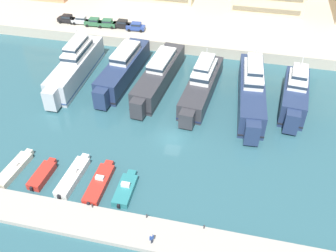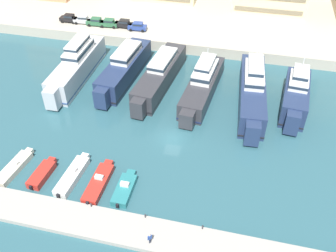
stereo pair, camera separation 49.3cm
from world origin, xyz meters
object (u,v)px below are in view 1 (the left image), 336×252
Objects in this scene: motorboat_cream_far_left at (15,169)px; car_black_far_left at (67,18)px; yacht_navy_left at (123,69)px; car_green_center_left at (107,23)px; yacht_charcoal_mid_left at (159,75)px; yacht_charcoal_center_left at (202,84)px; car_silver_left at (81,20)px; car_green_mid_left at (94,22)px; pedestrian_near_edge at (152,238)px; yacht_navy_center_right at (295,95)px; motorboat_red_center_left at (100,183)px; car_blue_center_right at (136,26)px; yacht_silver_far_left at (76,66)px; yacht_navy_center at (252,90)px; motorboat_teal_center at (126,189)px; car_black_center at (122,24)px; motorboat_red_left at (43,175)px; motorboat_white_mid_left at (73,176)px.

motorboat_cream_far_left is 44.90m from car_black_far_left.
yacht_navy_left is 18.94m from car_green_center_left.
yacht_charcoal_mid_left is 8.26m from yacht_charcoal_center_left.
car_green_mid_left is at bearing -6.61° from car_silver_left.
pedestrian_near_edge is at bearing -59.42° from car_silver_left.
yacht_charcoal_center_left is at bearing 178.30° from yacht_navy_center_right.
car_black_far_left is at bearing 104.64° from motorboat_cream_far_left.
car_blue_center_right is at bearing 99.90° from motorboat_red_center_left.
car_silver_left is at bearing 173.39° from car_green_mid_left.
car_green_center_left is at bearing 143.17° from yacht_charcoal_center_left.
yacht_navy_left is at bearing 10.29° from yacht_silver_far_left.
yacht_charcoal_center_left reaches higher than car_blue_center_right.
car_green_center_left reaches higher than pedestrian_near_edge.
yacht_charcoal_mid_left is 26.10m from motorboat_red_center_left.
yacht_navy_center is at bearing -29.95° from car_green_center_left.
car_green_mid_left is at bearing 179.21° from car_blue_center_right.
yacht_silver_far_left reaches higher than car_black_far_left.
car_green_mid_left is (-21.13, 43.15, 2.76)m from motorboat_teal_center.
car_green_mid_left is at bearing -175.92° from car_black_center.
car_blue_center_right is at bearing 108.47° from pedestrian_near_edge.
motorboat_cream_far_left is 4.90× the size of pedestrian_near_edge.
car_black_far_left is 0.98× the size of car_silver_left.
yacht_silver_far_left is 18.42m from car_green_mid_left.
yacht_charcoal_mid_left reaches higher than motorboat_red_left.
yacht_navy_center is 5.52× the size of car_black_far_left.
yacht_silver_far_left is 5.24× the size of car_silver_left.
car_green_center_left is (-33.11, 19.08, 0.51)m from yacht_navy_center.
yacht_navy_left is at bearing 108.45° from motorboat_teal_center.
yacht_silver_far_left is 2.87× the size of motorboat_cream_far_left.
yacht_navy_center is (8.75, -0.83, 0.49)m from yacht_charcoal_center_left.
yacht_silver_far_left is 18.18m from car_green_center_left.
pedestrian_near_edge is at bearing -30.36° from motorboat_white_mid_left.
car_green_center_left is at bearing 115.06° from pedestrian_near_edge.
motorboat_teal_center is 1.54× the size of car_green_mid_left.
yacht_navy_center_right reaches higher than motorboat_red_center_left.
car_silver_left reaches higher than pedestrian_near_edge.
yacht_navy_center_right is 2.64× the size of motorboat_red_left.
motorboat_cream_far_left is 1.87× the size of car_black_far_left.
yacht_silver_far_left is at bearing 119.37° from motorboat_red_center_left.
car_green_center_left is at bearing 90.92° from yacht_silver_far_left.
yacht_navy_left is 3.26× the size of motorboat_teal_center.
motorboat_teal_center is 1.58× the size of car_black_center.
car_blue_center_right is (-11.24, 43.01, 2.76)m from motorboat_teal_center.
motorboat_teal_center is (12.05, 0.13, -0.05)m from motorboat_red_left.
motorboat_white_mid_left is at bearing -120.02° from yacht_charcoal_center_left.
yacht_navy_center_right is at bearing -24.90° from car_green_center_left.
yacht_charcoal_center_left is 33.81m from motorboat_cream_far_left.
yacht_navy_center_right is at bearing -22.16° from car_silver_left.
yacht_navy_left reaches higher than motorboat_white_mid_left.
car_green_center_left is (-24.37, 18.25, 1.00)m from yacht_charcoal_center_left.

